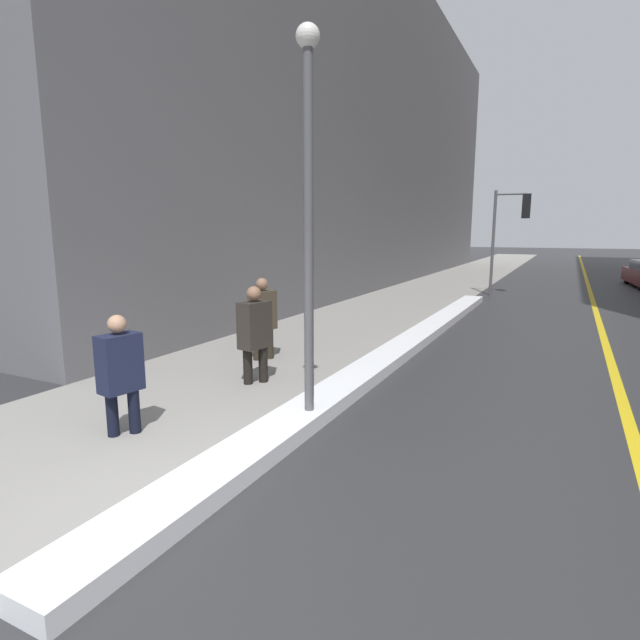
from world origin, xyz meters
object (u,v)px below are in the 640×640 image
object	(u,v)px
lamp_post	(308,197)
pedestrian_trailing	(263,315)
pedestrian_nearside	(120,370)
traffic_light_near	(513,220)
pedestrian_in_glasses	(255,330)

from	to	relation	value
lamp_post	pedestrian_trailing	xyz separation A→B (m)	(-2.33, 2.52, -1.99)
lamp_post	pedestrian_trailing	bearing A→B (deg)	132.79
pedestrian_nearside	traffic_light_near	bearing A→B (deg)	-179.25
pedestrian_nearside	pedestrian_trailing	xyz separation A→B (m)	(-0.46, 3.84, 0.06)
lamp_post	pedestrian_trailing	distance (m)	3.97
pedestrian_nearside	pedestrian_trailing	bearing A→B (deg)	-163.02
pedestrian_in_glasses	traffic_light_near	bearing A→B (deg)	-179.83
traffic_light_near	lamp_post	bearing A→B (deg)	-99.38
traffic_light_near	pedestrian_trailing	size ratio (longest dim) A/B	2.50
lamp_post	pedestrian_in_glasses	world-z (taller)	lamp_post
traffic_light_near	pedestrian_in_glasses	distance (m)	14.21
pedestrian_nearside	pedestrian_trailing	world-z (taller)	pedestrian_trailing
pedestrian_nearside	pedestrian_in_glasses	bearing A→B (deg)	-175.95
lamp_post	pedestrian_in_glasses	bearing A→B (deg)	144.00
lamp_post	traffic_light_near	bearing A→B (deg)	86.89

